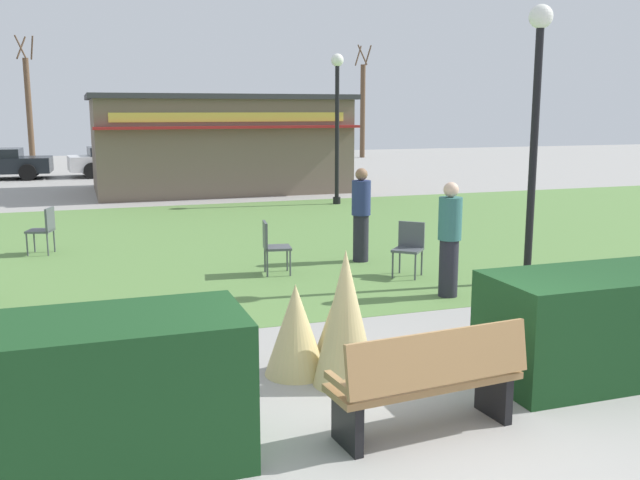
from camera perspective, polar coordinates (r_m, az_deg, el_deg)
name	(u,v)px	position (r m, az deg, el deg)	size (l,w,h in m)	color
ground_plane	(446,439)	(6.25, 10.13, -15.46)	(80.00, 80.00, 0.00)	#999691
lawn_patch	(224,242)	(14.86, -7.78, -0.13)	(36.00, 12.00, 0.01)	#5B8442
park_bench	(429,381)	(6.11, 8.78, -11.12)	(1.74, 0.68, 0.95)	#9E7547
hedge_left	(128,390)	(5.76, -15.24, -11.61)	(1.82, 1.10, 1.17)	#19421E
hedge_right	(601,325)	(7.83, 21.71, -6.36)	(2.40, 1.10, 1.09)	#19421E
ornamental_grass_behind_left	(338,327)	(7.54, 1.49, -7.00)	(0.61, 0.61, 0.90)	#D1BC7F
ornamental_grass_behind_right	(345,318)	(7.04, 2.06, -6.27)	(0.65, 0.65, 1.37)	#D1BC7F
ornamental_grass_behind_center	(502,315)	(8.06, 14.42, -5.88)	(0.51, 0.51, 0.98)	#D1BC7F
ornamental_grass_behind_far	(296,329)	(7.36, -1.97, -7.20)	(0.65, 0.65, 0.96)	#D1BC7F
lamppost_mid	(536,112)	(11.45, 16.98, 9.83)	(0.36, 0.36, 4.26)	black
lamppost_far	(337,111)	(20.47, 1.39, 10.37)	(0.36, 0.36, 4.26)	black
trash_bin	(19,395)	(6.30, -23.06, -11.42)	(0.52, 0.52, 0.91)	#2D4233
food_kiosk	(217,143)	(24.44, -8.27, 7.76)	(8.34, 5.43, 3.18)	#6B5B4C
cafe_chair_west	(409,244)	(11.73, 7.21, -0.35)	(0.62, 0.62, 0.89)	#4C5156
cafe_chair_center	(272,243)	(11.76, -3.90, -0.26)	(0.50, 0.50, 0.89)	#4C5156
cafe_chair_north	(45,227)	(14.37, -21.30, 1.01)	(0.55, 0.55, 0.89)	#4C5156
person_strolling	(361,214)	(12.71, 3.33, 2.08)	(0.34, 0.34, 1.69)	#23232D
person_standing	(449,239)	(10.45, 10.38, 0.09)	(0.34, 0.34, 1.69)	#23232D
parked_car_center_slot	(121,160)	(30.59, -15.72, 6.21)	(4.32, 2.29, 1.20)	silver
parked_car_east_slot	(249,157)	(31.37, -5.76, 6.65)	(4.33, 2.31, 1.20)	maroon
tree_left_bg	(29,108)	(38.52, -22.39, 9.78)	(0.91, 0.96, 6.25)	brown
tree_center_bg	(363,109)	(40.78, 3.45, 10.52)	(0.91, 0.96, 6.24)	brown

